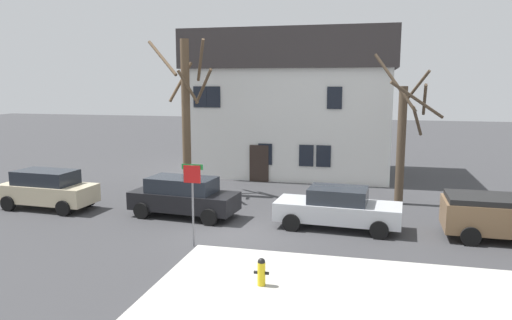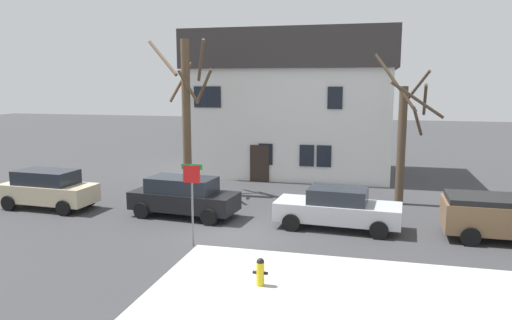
{
  "view_description": "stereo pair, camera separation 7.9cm",
  "coord_description": "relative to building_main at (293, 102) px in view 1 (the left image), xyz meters",
  "views": [
    {
      "loc": [
        4.85,
        -16.71,
        5.61
      ],
      "look_at": [
        0.06,
        3.1,
        2.36
      ],
      "focal_mm": 34.11,
      "sensor_mm": 36.0,
      "label": 1
    },
    {
      "loc": [
        4.93,
        -16.69,
        5.61
      ],
      "look_at": [
        0.06,
        3.1,
        2.36
      ],
      "focal_mm": 34.11,
      "sensor_mm": 36.0,
      "label": 2
    }
  ],
  "objects": [
    {
      "name": "tree_bare_near",
      "position": [
        -4.23,
        -7.22,
        -0.19
      ],
      "size": [
        3.29,
        3.3,
        7.74
      ],
      "color": "brown",
      "rests_on": "ground_plane"
    },
    {
      "name": "ground_plane",
      "position": [
        0.08,
        -13.46,
        -4.41
      ],
      "size": [
        120.0,
        120.0,
        0.0
      ],
      "primitive_type": "plane",
      "color": "#38383A"
    },
    {
      "name": "fire_hydrant",
      "position": [
        2.11,
        -17.89,
        -3.89
      ],
      "size": [
        0.42,
        0.22,
        0.78
      ],
      "color": "gold",
      "rests_on": "sidewalk_slab"
    },
    {
      "name": "car_silver_sedan",
      "position": [
        3.71,
        -11.66,
        -3.6
      ],
      "size": [
        4.89,
        2.23,
        1.61
      ],
      "color": "#B7BABF",
      "rests_on": "ground_plane"
    },
    {
      "name": "building_main",
      "position": [
        0.0,
        0.0,
        0.0
      ],
      "size": [
        12.3,
        7.52,
        8.64
      ],
      "color": "white",
      "rests_on": "ground_plane"
    },
    {
      "name": "tree_bare_mid",
      "position": [
        6.29,
        -7.17,
        -1.19
      ],
      "size": [
        3.09,
        2.87,
        6.89
      ],
      "color": "#4C3D2D",
      "rests_on": "ground_plane"
    },
    {
      "name": "car_beige_wagon",
      "position": [
        -9.16,
        -11.68,
        -3.5
      ],
      "size": [
        4.33,
        2.12,
        1.74
      ],
      "color": "#C6B793",
      "rests_on": "ground_plane"
    },
    {
      "name": "car_black_wagon",
      "position": [
        -2.74,
        -11.47,
        -3.53
      ],
      "size": [
        4.66,
        2.29,
        1.68
      ],
      "color": "black",
      "rests_on": "ground_plane"
    },
    {
      "name": "street_sign_pole",
      "position": [
        -0.97,
        -14.97,
        -2.39
      ],
      "size": [
        0.76,
        0.07,
        2.89
      ],
      "color": "slate",
      "rests_on": "ground_plane"
    }
  ]
}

